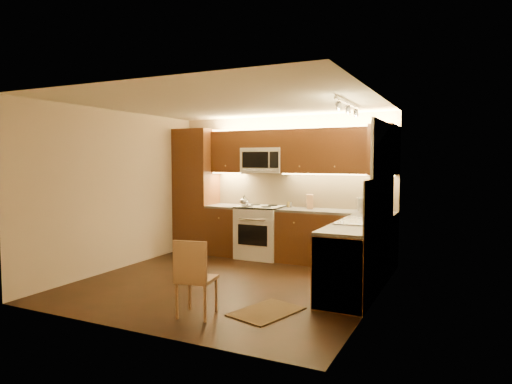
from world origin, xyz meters
The scene contains 37 objects.
floor centered at (0.00, 0.00, 0.00)m, with size 4.00×4.00×0.01m, color black.
ceiling centered at (0.00, 0.00, 2.50)m, with size 4.00×4.00×0.01m, color beige.
wall_back centered at (0.00, 2.00, 1.25)m, with size 4.00×0.01×2.50m, color #BEA98B.
wall_front centered at (0.00, -2.00, 1.25)m, with size 4.00×0.01×2.50m, color #BEA98B.
wall_left centered at (-2.00, 0.00, 1.25)m, with size 0.01×4.00×2.50m, color #BEA98B.
wall_right centered at (2.00, 0.00, 1.25)m, with size 0.01×4.00×2.50m, color #BEA98B.
pantry centered at (-1.65, 1.70, 1.15)m, with size 0.70×0.60×2.30m, color #44200E.
base_cab_back_left centered at (-0.99, 1.70, 0.43)m, with size 0.62×0.60×0.86m, color #44200E.
counter_back_left centered at (-0.99, 1.70, 0.88)m, with size 0.62×0.60×0.04m, color #3B3735.
base_cab_back_right centered at (1.04, 1.70, 0.43)m, with size 1.92×0.60×0.86m, color #44200E.
counter_back_right centered at (1.04, 1.70, 0.88)m, with size 1.92×0.60×0.04m, color #3B3735.
base_cab_right centered at (1.70, 0.40, 0.43)m, with size 0.60×2.00×0.86m, color #44200E.
counter_right centered at (1.70, 0.40, 0.88)m, with size 0.60×2.00×0.04m, color #3B3735.
dishwasher centered at (1.70, -0.30, 0.43)m, with size 0.58×0.60×0.84m, color silver.
backsplash_back centered at (0.35, 1.99, 1.20)m, with size 3.30×0.02×0.60m, color tan.
backsplash_right centered at (1.99, 0.40, 1.20)m, with size 0.02×2.00×0.60m, color tan.
upper_cab_back_left centered at (-0.99, 1.82, 1.88)m, with size 0.62×0.35×0.75m, color #44200E.
upper_cab_back_right centered at (1.04, 1.82, 1.88)m, with size 1.92×0.35×0.75m, color #44200E.
upper_cab_bridge centered at (-0.30, 1.82, 2.09)m, with size 0.76×0.35×0.31m, color #44200E.
upper_cab_right_corner centered at (1.82, 1.40, 1.88)m, with size 0.35×0.50×0.75m, color #44200E.
stove centered at (-0.30, 1.68, 0.46)m, with size 0.76×0.65×0.92m, color silver, non-canonical shape.
microwave centered at (-0.30, 1.81, 1.72)m, with size 0.76×0.38×0.44m, color silver, non-canonical shape.
window_frame centered at (1.99, 0.55, 1.60)m, with size 0.03×1.44×1.24m, color silver.
window_blinds centered at (1.97, 0.55, 1.60)m, with size 0.02×1.36×1.16m, color silver.
sink centered at (1.70, 0.55, 0.98)m, with size 0.52×0.86×0.15m, color silver, non-canonical shape.
faucet centered at (1.88, 0.55, 1.05)m, with size 0.20×0.04×0.30m, color silver, non-canonical shape.
track_light_bar centered at (1.55, 0.40, 2.46)m, with size 0.04×1.20×0.03m, color silver.
kettle centered at (-0.52, 1.47, 1.02)m, with size 0.17×0.17×0.20m, color silver, non-canonical shape.
toaster_oven centered at (1.58, 1.71, 1.01)m, with size 0.38×0.29×0.23m, color silver.
knife_block centered at (0.56, 1.82, 1.02)m, with size 0.11×0.17×0.24m, color #9A6945.
spice_jar_a centered at (0.23, 1.81, 0.95)m, with size 0.05×0.05×0.10m, color silver.
spice_jar_b centered at (0.14, 1.89, 0.95)m, with size 0.04×0.04×0.09m, color olive.
spice_jar_c centered at (0.52, 1.81, 0.95)m, with size 0.05×0.05×0.09m, color silver.
spice_jar_d centered at (0.53, 1.94, 0.94)m, with size 0.04×0.04×0.08m, color #AB8933.
soap_bottle centered at (1.91, 1.34, 1.00)m, with size 0.09×0.09×0.19m, color #B7B8BC.
rug centered at (0.98, -0.90, 0.01)m, with size 0.53×0.80×0.01m, color black.
dining_chair centered at (0.33, -1.33, 0.43)m, with size 0.38×0.38×0.86m, color #9A6945, non-canonical shape.
Camera 1 is at (3.02, -5.43, 1.71)m, focal length 31.47 mm.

